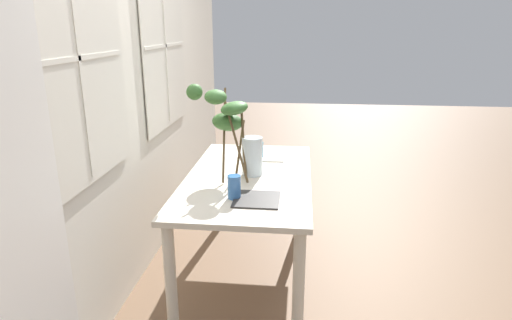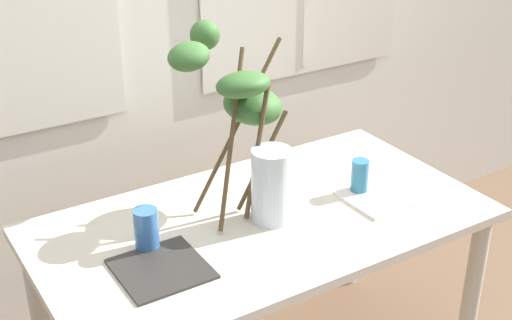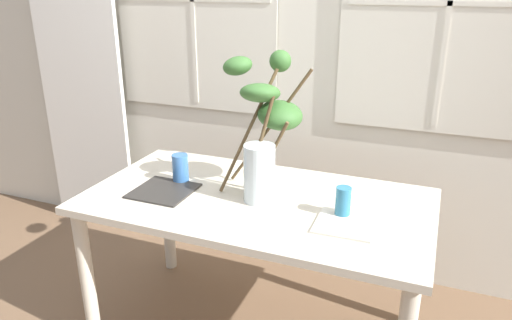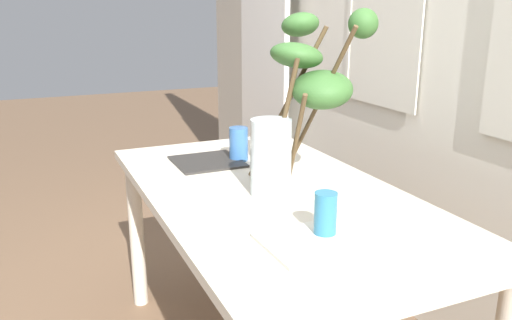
# 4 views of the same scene
# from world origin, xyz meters

# --- Properties ---
(curtain_sheer_side) EXTENTS (0.62, 0.03, 2.26)m
(curtain_sheer_side) POSITION_xyz_m (-1.46, 0.63, 1.13)
(curtain_sheer_side) COLOR white
(curtain_sheer_side) RESTS_ON ground
(dining_table) EXTENTS (1.50, 0.80, 0.72)m
(dining_table) POSITION_xyz_m (0.00, 0.00, 0.63)
(dining_table) COLOR beige
(dining_table) RESTS_ON ground
(vase_with_branches) EXTENTS (0.45, 0.49, 0.61)m
(vase_with_branches) POSITION_xyz_m (0.00, 0.09, 1.02)
(vase_with_branches) COLOR silver
(vase_with_branches) RESTS_ON dining_table
(drinking_glass_blue_left) EXTENTS (0.08, 0.08, 0.14)m
(drinking_glass_blue_left) POSITION_xyz_m (-0.40, 0.03, 0.79)
(drinking_glass_blue_left) COLOR #386BAD
(drinking_glass_blue_left) RESTS_ON dining_table
(drinking_glass_blue_right) EXTENTS (0.06, 0.06, 0.13)m
(drinking_glass_blue_right) POSITION_xyz_m (0.38, -0.03, 0.78)
(drinking_glass_blue_right) COLOR teal
(drinking_glass_blue_right) RESTS_ON dining_table
(plate_square_left) EXTENTS (0.26, 0.26, 0.01)m
(plate_square_left) POSITION_xyz_m (-0.41, -0.09, 0.73)
(plate_square_left) COLOR #2D2B28
(plate_square_left) RESTS_ON dining_table
(plate_square_right) EXTENTS (0.23, 0.23, 0.01)m
(plate_square_right) POSITION_xyz_m (0.41, -0.10, 0.73)
(plate_square_right) COLOR silver
(plate_square_right) RESTS_ON dining_table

